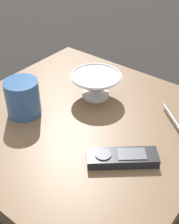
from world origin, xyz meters
TOP-DOWN VIEW (x-y plane):
  - ground_plane at (0.00, 0.00)m, footprint 6.00×6.00m
  - table at (0.00, 0.00)m, footprint 0.65×0.63m
  - cereal_bowl at (0.04, -0.11)m, footprint 0.15×0.15m
  - coffee_mug at (0.14, 0.07)m, footprint 0.09×0.09m
  - tv_remote_near at (-0.17, 0.06)m, footprint 0.15×0.14m

SIDE VIEW (x-z plane):
  - ground_plane at x=0.00m, z-range 0.00..0.00m
  - table at x=0.00m, z-range 0.00..0.05m
  - tv_remote_near at x=-0.17m, z-range 0.05..0.07m
  - cereal_bowl at x=0.04m, z-range 0.05..0.12m
  - coffee_mug at x=0.14m, z-range 0.05..0.14m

